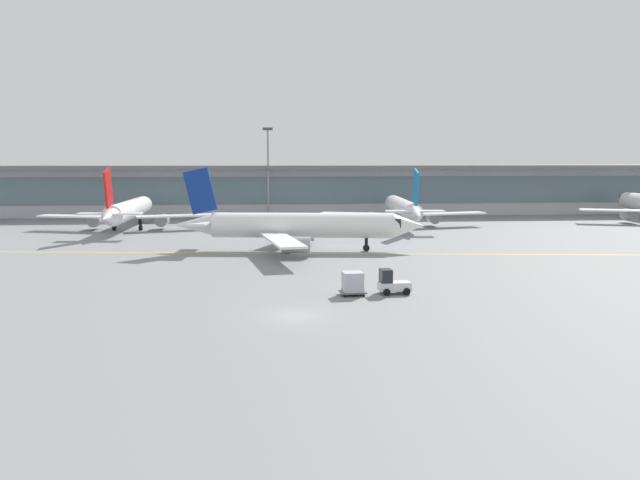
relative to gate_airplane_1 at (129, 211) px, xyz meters
name	(u,v)px	position (x,y,z in m)	size (l,w,h in m)	color
ground_plane	(297,316)	(23.46, -57.22, -2.94)	(400.00, 400.00, 0.00)	gray
taxiway_centreline_stripe	(304,253)	(25.68, -27.18, -2.93)	(110.00, 0.36, 0.01)	yellow
terminal_concourse	(278,189)	(23.46, 23.59, 1.98)	(223.12, 11.00, 9.60)	#B2B7BC
gate_airplane_1	(129,211)	(0.00, 0.00, 0.00)	(27.50, 29.51, 9.79)	white
gate_airplane_2	(403,209)	(43.34, 1.22, -0.05)	(26.98, 29.03, 9.62)	white
taxiing_regional_jet	(300,226)	(25.29, -25.13, 0.08)	(30.35, 28.04, 10.05)	white
baggage_tug	(392,283)	(31.68, -50.43, -2.04)	(2.71, 1.81, 2.10)	silver
cargo_dolly_lead	(353,283)	(28.37, -50.71, -1.88)	(2.23, 1.77, 1.94)	#595B60
apron_light_mast_1	(268,169)	(21.64, 17.38, 6.00)	(1.80, 0.36, 16.48)	gray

